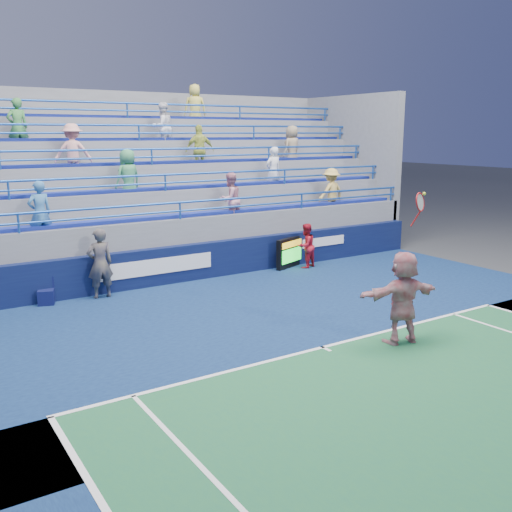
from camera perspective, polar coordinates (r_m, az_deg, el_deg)
ground at (r=11.99m, az=6.69°, el=-9.15°), size 120.00×120.00×0.00m
sponsor_wall at (r=17.12m, az=-7.16°, el=-0.72°), size 18.00×0.32×1.10m
bleacher_stand at (r=20.35m, az=-11.88°, el=4.02°), size 18.00×5.60×6.13m
serve_speed_board at (r=18.80m, az=3.48°, el=0.37°), size 1.40×0.66×1.00m
judge_chair at (r=15.72m, az=-20.25°, el=-3.78°), size 0.51×0.52×0.71m
tennis_player at (r=12.29m, az=14.48°, el=-4.03°), size 1.92×0.95×3.17m
line_judge at (r=15.71m, az=-15.34°, el=-0.73°), size 0.70×0.47×1.91m
ball_girl at (r=18.71m, az=5.01°, el=1.02°), size 0.85×0.74×1.47m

